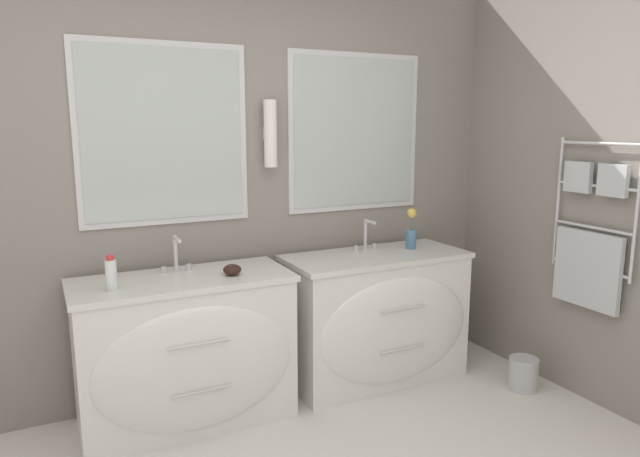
{
  "coord_description": "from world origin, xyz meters",
  "views": [
    {
      "loc": [
        -0.84,
        -1.55,
        1.67
      ],
      "look_at": [
        0.55,
        1.24,
        1.09
      ],
      "focal_mm": 32.0,
      "sensor_mm": 36.0,
      "label": 1
    }
  ],
  "objects_px": {
    "vanity_left": "(187,351)",
    "toiletry_bottle": "(111,274)",
    "amenity_bowl": "(232,270)",
    "flower_vase": "(411,232)",
    "waste_bin": "(523,373)",
    "vanity_right": "(378,317)"
  },
  "relations": [
    {
      "from": "vanity_left",
      "to": "toiletry_bottle",
      "type": "bearing_deg",
      "value": -171.97
    },
    {
      "from": "amenity_bowl",
      "to": "flower_vase",
      "type": "relative_size",
      "value": 0.37
    },
    {
      "from": "flower_vase",
      "to": "waste_bin",
      "type": "xyz_separation_m",
      "value": [
        0.45,
        -0.62,
        -0.84
      ]
    },
    {
      "from": "toiletry_bottle",
      "to": "vanity_right",
      "type": "bearing_deg",
      "value": 1.86
    },
    {
      "from": "waste_bin",
      "to": "flower_vase",
      "type": "bearing_deg",
      "value": 126.2
    },
    {
      "from": "vanity_right",
      "to": "waste_bin",
      "type": "bearing_deg",
      "value": -36.35
    },
    {
      "from": "vanity_left",
      "to": "flower_vase",
      "type": "distance_m",
      "value": 1.63
    },
    {
      "from": "vanity_left",
      "to": "toiletry_bottle",
      "type": "height_order",
      "value": "toiletry_bottle"
    },
    {
      "from": "toiletry_bottle",
      "to": "waste_bin",
      "type": "height_order",
      "value": "toiletry_bottle"
    },
    {
      "from": "vanity_left",
      "to": "flower_vase",
      "type": "height_order",
      "value": "flower_vase"
    },
    {
      "from": "vanity_right",
      "to": "flower_vase",
      "type": "distance_m",
      "value": 0.61
    },
    {
      "from": "vanity_right",
      "to": "vanity_left",
      "type": "bearing_deg",
      "value": 180.0
    },
    {
      "from": "amenity_bowl",
      "to": "waste_bin",
      "type": "xyz_separation_m",
      "value": [
        1.73,
        -0.51,
        -0.76
      ]
    },
    {
      "from": "toiletry_bottle",
      "to": "waste_bin",
      "type": "bearing_deg",
      "value": -11.83
    },
    {
      "from": "vanity_left",
      "to": "flower_vase",
      "type": "xyz_separation_m",
      "value": [
        1.54,
        0.07,
        0.53
      ]
    },
    {
      "from": "vanity_left",
      "to": "waste_bin",
      "type": "xyz_separation_m",
      "value": [
        1.99,
        -0.55,
        -0.31
      ]
    },
    {
      "from": "vanity_right",
      "to": "flower_vase",
      "type": "xyz_separation_m",
      "value": [
        0.29,
        0.07,
        0.53
      ]
    },
    {
      "from": "toiletry_bottle",
      "to": "amenity_bowl",
      "type": "height_order",
      "value": "toiletry_bottle"
    },
    {
      "from": "toiletry_bottle",
      "to": "amenity_bowl",
      "type": "distance_m",
      "value": 0.63
    },
    {
      "from": "waste_bin",
      "to": "vanity_right",
      "type": "bearing_deg",
      "value": 143.65
    },
    {
      "from": "vanity_right",
      "to": "waste_bin",
      "type": "distance_m",
      "value": 0.98
    },
    {
      "from": "vanity_right",
      "to": "toiletry_bottle",
      "type": "relative_size",
      "value": 6.52
    }
  ]
}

